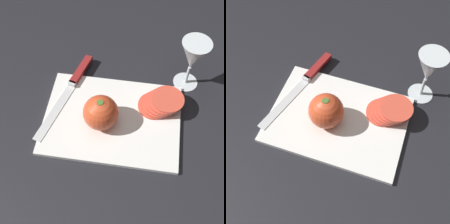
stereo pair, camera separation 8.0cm
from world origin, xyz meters
TOP-DOWN VIEW (x-y plane):
  - ground_plane at (0.00, 0.00)m, footprint 3.00×3.00m
  - cutting_board at (-0.01, 0.02)m, footprint 0.36×0.26m
  - wine_glass at (0.18, 0.18)m, footprint 0.08×0.08m
  - whole_tomato at (-0.04, 0.00)m, footprint 0.09×0.09m
  - knife at (-0.14, 0.13)m, footprint 0.10×0.30m
  - tomato_slice_stack_near at (0.11, 0.07)m, footprint 0.12×0.09m

SIDE VIEW (x-z plane):
  - ground_plane at x=0.00m, z-range 0.00..0.00m
  - cutting_board at x=-0.01m, z-range 0.00..0.01m
  - knife at x=-0.14m, z-range 0.01..0.02m
  - tomato_slice_stack_near at x=0.11m, z-range 0.01..0.05m
  - whole_tomato at x=-0.04m, z-range 0.01..0.10m
  - wine_glass at x=0.18m, z-range 0.03..0.18m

